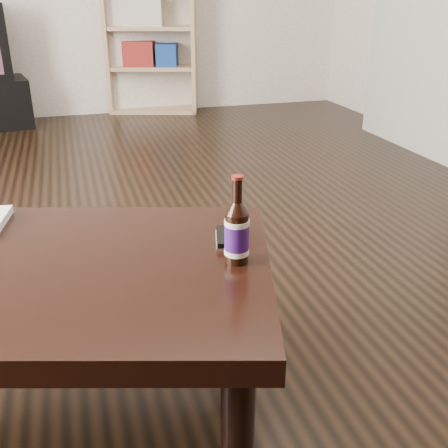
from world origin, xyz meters
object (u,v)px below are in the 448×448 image
object	(u,v)px
bookshelf	(150,24)
beer_bottle	(237,233)
coffee_table	(17,286)
phone	(228,238)

from	to	relation	value
bookshelf	beer_bottle	bearing A→B (deg)	-79.41
coffee_table	phone	distance (m)	0.51
bookshelf	coffee_table	distance (m)	3.85
bookshelf	phone	distance (m)	3.78
coffee_table	phone	bearing A→B (deg)	-2.92
beer_bottle	coffee_table	bearing A→B (deg)	164.96
coffee_table	beer_bottle	xyz separation A→B (m)	(0.49, -0.13, 0.13)
coffee_table	phone	world-z (taller)	phone
coffee_table	beer_bottle	bearing A→B (deg)	-15.04
bookshelf	phone	bearing A→B (deg)	-79.43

